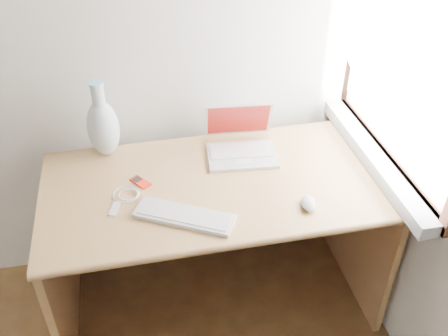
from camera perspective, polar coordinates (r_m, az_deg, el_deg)
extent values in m
cube|color=white|center=(2.02, 20.88, 13.77)|extent=(0.01, 0.90, 1.00)
cube|color=gray|center=(2.24, 16.74, 1.26)|extent=(0.10, 0.96, 0.06)
cube|color=silver|center=(1.97, 19.11, 14.56)|extent=(0.02, 0.84, 0.92)
cube|color=tan|center=(2.07, -0.88, -1.92)|extent=(1.43, 0.71, 0.03)
cube|color=tan|center=(2.34, -18.19, -11.28)|extent=(0.03, 0.67, 0.72)
cube|color=tan|center=(2.51, 15.16, -6.53)|extent=(0.03, 0.67, 0.72)
cube|color=tan|center=(2.49, -2.34, -1.73)|extent=(1.37, 0.03, 0.48)
cube|color=silver|center=(2.20, 2.06, 1.44)|extent=(0.32, 0.24, 0.01)
cube|color=white|center=(2.19, 2.06, 1.63)|extent=(0.28, 0.14, 0.00)
cube|color=silver|center=(2.23, 1.49, 5.08)|extent=(0.31, 0.11, 0.19)
cube|color=maroon|center=(2.23, 1.49, 5.08)|extent=(0.28, 0.09, 0.17)
cube|color=white|center=(1.89, -4.57, -5.50)|extent=(0.39, 0.28, 0.02)
cube|color=white|center=(1.89, -4.59, -5.28)|extent=(0.35, 0.25, 0.00)
ellipsoid|color=silver|center=(1.96, 9.64, -3.98)|extent=(0.07, 0.10, 0.03)
cube|color=red|center=(2.08, -9.52, -1.60)|extent=(0.09, 0.10, 0.01)
cube|color=black|center=(2.08, -9.53, -1.50)|extent=(0.05, 0.05, 0.00)
torus|color=white|center=(2.03, -11.12, -2.97)|extent=(0.13, 0.13, 0.01)
cube|color=white|center=(1.97, -12.40, -4.60)|extent=(0.05, 0.08, 0.01)
ellipsoid|color=silver|center=(2.21, -13.62, 4.40)|extent=(0.14, 0.14, 0.26)
cylinder|color=silver|center=(2.13, -14.24, 8.08)|extent=(0.05, 0.05, 0.11)
cylinder|color=#96DDF1|center=(2.11, -14.46, 9.33)|extent=(0.06, 0.06, 0.01)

